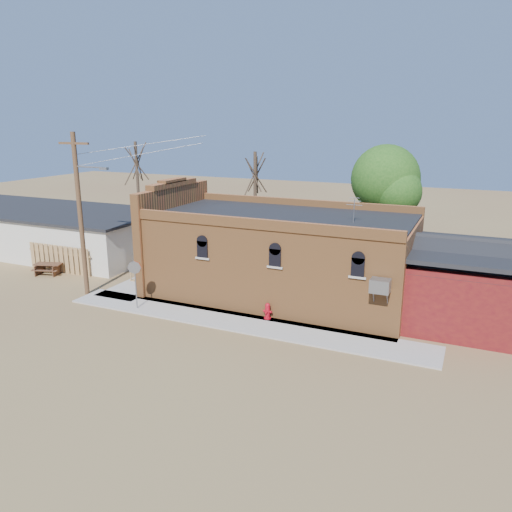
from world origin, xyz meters
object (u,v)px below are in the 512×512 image
at_px(stop_sign, 135,272).
at_px(brick_bar, 276,255).
at_px(trash_barrel, 141,287).
at_px(picnic_table, 49,267).
at_px(fire_hydrant, 268,311).
at_px(utility_pole, 81,211).

bearing_deg(stop_sign, brick_bar, 40.63).
height_order(trash_barrel, picnic_table, trash_barrel).
bearing_deg(brick_bar, trash_barrel, -155.41).
distance_m(brick_bar, stop_sign, 7.70).
height_order(fire_hydrant, trash_barrel, fire_hydrant).
relative_size(stop_sign, trash_barrel, 3.32).
height_order(fire_hydrant, stop_sign, stop_sign).
bearing_deg(picnic_table, utility_pole, -39.96).
bearing_deg(trash_barrel, picnic_table, 173.61).
height_order(utility_pole, trash_barrel, utility_pole).
bearing_deg(fire_hydrant, trash_barrel, -172.58).
bearing_deg(utility_pole, fire_hydrant, 3.15).
bearing_deg(trash_barrel, utility_pole, -158.55).
xyz_separation_m(brick_bar, stop_sign, (-5.75, -5.11, -0.30)).
distance_m(stop_sign, trash_barrel, 2.77).
xyz_separation_m(brick_bar, picnic_table, (-14.82, -2.29, -1.88)).
bearing_deg(trash_barrel, stop_sign, -58.38).
distance_m(fire_hydrant, picnic_table, 15.94).
xyz_separation_m(trash_barrel, picnic_table, (-7.88, 0.88, -0.00)).
relative_size(stop_sign, picnic_table, 1.27).
xyz_separation_m(fire_hydrant, stop_sign, (-6.81, -1.42, 1.56)).
bearing_deg(fire_hydrant, brick_bar, 117.09).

